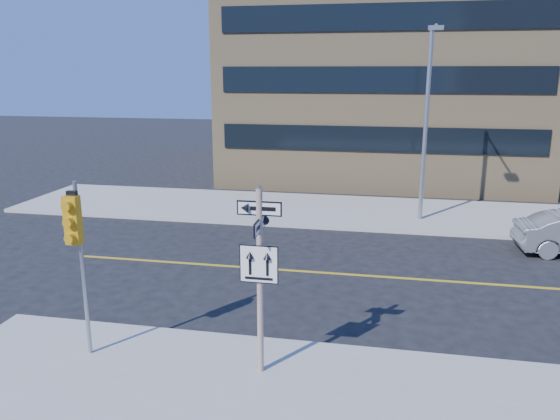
# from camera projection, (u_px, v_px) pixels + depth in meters

# --- Properties ---
(ground) EXTENTS (120.00, 120.00, 0.00)m
(ground) POSITION_uv_depth(u_px,v_px,m) (283.00, 325.00, 14.15)
(ground) COLOR black
(ground) RESTS_ON ground
(sign_pole) EXTENTS (0.92, 0.92, 4.06)m
(sign_pole) POSITION_uv_depth(u_px,v_px,m) (260.00, 271.00, 11.16)
(sign_pole) COLOR silver
(sign_pole) RESTS_ON near_sidewalk
(traffic_signal) EXTENTS (0.32, 0.45, 4.00)m
(traffic_signal) POSITION_uv_depth(u_px,v_px,m) (75.00, 234.00, 11.62)
(traffic_signal) COLOR gray
(traffic_signal) RESTS_ON near_sidewalk
(streetlight_a) EXTENTS (0.55, 2.25, 8.00)m
(streetlight_a) POSITION_uv_depth(u_px,v_px,m) (427.00, 112.00, 22.46)
(streetlight_a) COLOR gray
(streetlight_a) RESTS_ON far_sidewalk
(building_brick) EXTENTS (18.00, 18.00, 18.00)m
(building_brick) POSITION_uv_depth(u_px,v_px,m) (385.00, 30.00, 35.33)
(building_brick) COLOR #A3865A
(building_brick) RESTS_ON ground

